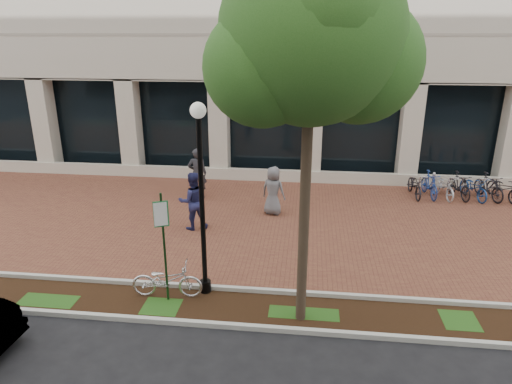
# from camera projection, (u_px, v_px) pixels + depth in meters

# --- Properties ---
(ground) EXTENTS (120.00, 120.00, 0.00)m
(ground) POSITION_uv_depth(u_px,v_px,m) (251.00, 221.00, 15.60)
(ground) COLOR black
(ground) RESTS_ON ground
(brick_plaza) EXTENTS (40.00, 9.00, 0.01)m
(brick_plaza) POSITION_uv_depth(u_px,v_px,m) (251.00, 221.00, 15.60)
(brick_plaza) COLOR brown
(brick_plaza) RESTS_ON ground
(planting_strip) EXTENTS (40.00, 1.50, 0.01)m
(planting_strip) POSITION_uv_depth(u_px,v_px,m) (223.00, 308.00, 10.68)
(planting_strip) COLOR black
(planting_strip) RESTS_ON ground
(curb_plaza_side) EXTENTS (40.00, 0.12, 0.12)m
(curb_plaza_side) POSITION_uv_depth(u_px,v_px,m) (228.00, 289.00, 11.36)
(curb_plaza_side) COLOR #B6B7AD
(curb_plaza_side) RESTS_ON ground
(curb_street_side) EXTENTS (40.00, 0.12, 0.12)m
(curb_street_side) POSITION_uv_depth(u_px,v_px,m) (217.00, 325.00, 9.96)
(curb_street_side) COLOR #B6B7AD
(curb_street_side) RESTS_ON ground
(parking_sign) EXTENTS (0.34, 0.07, 2.73)m
(parking_sign) POSITION_uv_depth(u_px,v_px,m) (163.00, 235.00, 10.42)
(parking_sign) COLOR #133616
(parking_sign) RESTS_ON ground
(lamppost) EXTENTS (0.36, 0.36, 4.68)m
(lamppost) POSITION_uv_depth(u_px,v_px,m) (201.00, 192.00, 10.47)
(lamppost) COLOR black
(lamppost) RESTS_ON ground
(street_tree) EXTENTS (4.09, 3.41, 7.80)m
(street_tree) POSITION_uv_depth(u_px,v_px,m) (314.00, 46.00, 8.37)
(street_tree) COLOR #4D3B2C
(street_tree) RESTS_ON ground
(locked_bicycle) EXTENTS (1.75, 0.72, 0.90)m
(locked_bicycle) POSITION_uv_depth(u_px,v_px,m) (167.00, 280.00, 10.99)
(locked_bicycle) COLOR silver
(locked_bicycle) RESTS_ON ground
(pedestrian_left) EXTENTS (0.80, 0.60, 1.97)m
(pedestrian_left) POSITION_uv_depth(u_px,v_px,m) (197.00, 173.00, 17.45)
(pedestrian_left) COLOR #27272C
(pedestrian_left) RESTS_ON ground
(pedestrian_mid) EXTENTS (1.15, 1.05, 1.92)m
(pedestrian_mid) POSITION_uv_depth(u_px,v_px,m) (193.00, 201.00, 14.68)
(pedestrian_mid) COLOR navy
(pedestrian_mid) RESTS_ON ground
(pedestrian_right) EXTENTS (0.98, 0.79, 1.73)m
(pedestrian_right) POSITION_uv_depth(u_px,v_px,m) (273.00, 191.00, 15.91)
(pedestrian_right) COLOR #5E5E62
(pedestrian_right) RESTS_ON ground
(bollard) EXTENTS (0.12, 0.12, 0.99)m
(bollard) POSITION_uv_depth(u_px,v_px,m) (433.00, 184.00, 17.75)
(bollard) COLOR silver
(bollard) RESTS_ON ground
(bike_rack_cluster) EXTENTS (4.26, 1.83, 1.01)m
(bike_rack_cluster) POSITION_uv_depth(u_px,v_px,m) (459.00, 186.00, 17.59)
(bike_rack_cluster) COLOR black
(bike_rack_cluster) RESTS_ON ground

